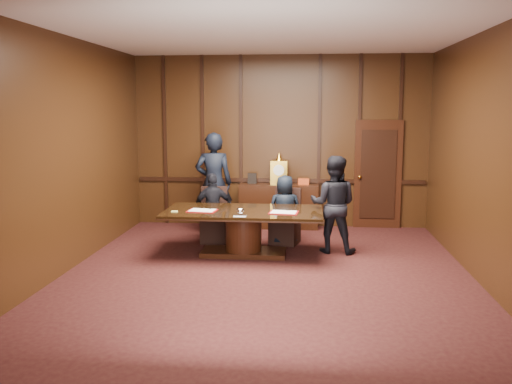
# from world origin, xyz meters

# --- Properties ---
(room) EXTENTS (7.00, 7.04, 3.50)m
(room) POSITION_xyz_m (0.07, 0.14, 1.72)
(room) COLOR black
(room) RESTS_ON ground
(sideboard) EXTENTS (1.60, 0.45, 1.54)m
(sideboard) POSITION_xyz_m (0.00, 3.26, 0.49)
(sideboard) COLOR black
(sideboard) RESTS_ON ground
(conference_table) EXTENTS (2.62, 1.32, 0.76)m
(conference_table) POSITION_xyz_m (-0.47, 1.10, 0.51)
(conference_table) COLOR black
(conference_table) RESTS_ON ground
(folder_left) EXTENTS (0.49, 0.38, 0.02)m
(folder_left) POSITION_xyz_m (-1.13, 0.96, 0.77)
(folder_left) COLOR maroon
(folder_left) RESTS_ON conference_table
(folder_right) EXTENTS (0.49, 0.38, 0.02)m
(folder_right) POSITION_xyz_m (0.21, 0.93, 0.77)
(folder_right) COLOR maroon
(folder_right) RESTS_ON conference_table
(inkstand) EXTENTS (0.20, 0.14, 0.12)m
(inkstand) POSITION_xyz_m (-0.47, 0.65, 0.81)
(inkstand) COLOR white
(inkstand) RESTS_ON conference_table
(notepad) EXTENTS (0.10, 0.07, 0.01)m
(notepad) POSITION_xyz_m (-1.57, 0.85, 0.77)
(notepad) COLOR #DFE16E
(notepad) RESTS_ON conference_table
(chair_left) EXTENTS (0.53, 0.53, 0.99)m
(chair_left) POSITION_xyz_m (-1.12, 1.98, 0.29)
(chair_left) COLOR black
(chair_left) RESTS_ON ground
(chair_right) EXTENTS (0.58, 0.58, 0.99)m
(chair_right) POSITION_xyz_m (0.19, 1.98, 0.29)
(chair_right) COLOR black
(chair_right) RESTS_ON ground
(signatory_left) EXTENTS (0.80, 0.52, 1.27)m
(signatory_left) POSITION_xyz_m (-1.12, 1.90, 0.64)
(signatory_left) COLOR black
(signatory_left) RESTS_ON ground
(signatory_right) EXTENTS (0.67, 0.50, 1.26)m
(signatory_right) POSITION_xyz_m (0.18, 1.90, 0.63)
(signatory_right) COLOR black
(signatory_right) RESTS_ON ground
(witness_left) EXTENTS (0.77, 0.55, 1.97)m
(witness_left) POSITION_xyz_m (-1.24, 2.69, 0.99)
(witness_left) COLOR black
(witness_left) RESTS_ON ground
(witness_right) EXTENTS (0.89, 0.75, 1.65)m
(witness_right) POSITION_xyz_m (1.02, 1.44, 0.82)
(witness_right) COLOR black
(witness_right) RESTS_ON ground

